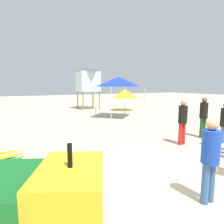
# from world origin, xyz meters

# --- Properties ---
(ground) EXTENTS (80.00, 80.00, 0.00)m
(ground) POSITION_xyz_m (0.00, 0.00, 0.00)
(ground) COLOR beige
(utility_cart) EXTENTS (2.81, 2.17, 1.50)m
(utility_cart) POSITION_xyz_m (-3.06, -0.20, 0.78)
(utility_cart) COLOR #146023
(utility_cart) RESTS_ON ground
(lifeguard_near_left) EXTENTS (0.32, 0.32, 1.71)m
(lifeguard_near_left) POSITION_xyz_m (4.09, 2.40, 0.98)
(lifeguard_near_left) COLOR #194C19
(lifeguard_near_left) RESTS_ON ground
(lifeguard_near_center) EXTENTS (0.32, 0.32, 1.68)m
(lifeguard_near_center) POSITION_xyz_m (2.57, 2.12, 0.97)
(lifeguard_near_center) COLOR red
(lifeguard_near_center) RESTS_ON ground
(lifeguard_far_right) EXTENTS (0.32, 0.32, 1.61)m
(lifeguard_far_right) POSITION_xyz_m (0.23, -0.63, 0.92)
(lifeguard_far_right) COLOR #33598C
(lifeguard_far_right) RESTS_ON ground
(popup_canopy) EXTENTS (2.50, 2.50, 2.77)m
(popup_canopy) POSITION_xyz_m (3.44, 8.42, 2.43)
(popup_canopy) COLOR #B2B2B7
(popup_canopy) RESTS_ON ground
(lifeguard_tower) EXTENTS (1.98, 1.98, 3.88)m
(lifeguard_tower) POSITION_xyz_m (3.23, 13.83, 2.77)
(lifeguard_tower) COLOR olive
(lifeguard_tower) RESTS_ON ground
(beach_umbrella_left) EXTENTS (2.16, 2.16, 1.85)m
(beach_umbrella_left) POSITION_xyz_m (5.71, 11.40, 1.47)
(beach_umbrella_left) COLOR beige
(beach_umbrella_left) RESTS_ON ground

